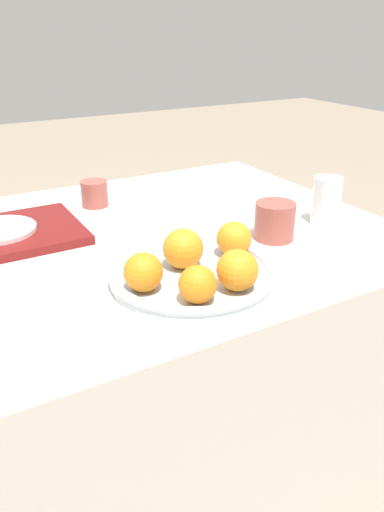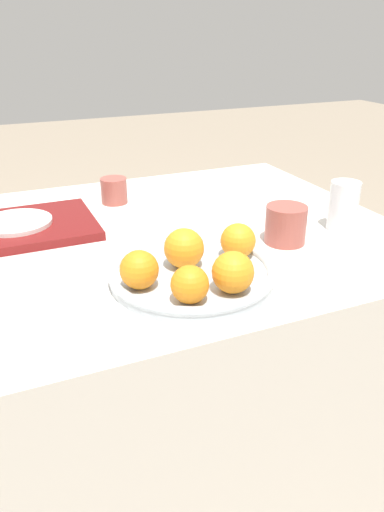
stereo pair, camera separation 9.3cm
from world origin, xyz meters
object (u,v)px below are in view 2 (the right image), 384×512
Objects in this scene: orange_0 at (190,284)px; water_glass at (343,206)px; serving_tray at (17,228)px; orange_3 at (139,270)px; orange_2 at (233,272)px; orange_4 at (238,241)px; side_plate at (16,222)px; fruit_platter at (192,273)px; cup_0 at (286,224)px; cup_1 at (114,191)px; orange_1 at (184,248)px.

water_glass is (0.48, 0.20, 0.01)m from orange_0.
orange_3 is at bearing -67.12° from serving_tray.
orange_2 is (0.08, 0.00, 0.00)m from orange_0.
side_plate is at bearing 137.07° from orange_4.
orange_4 is at bearing -42.93° from serving_tray.
cup_0 reaches higher than fruit_platter.
orange_1 is at bearing -89.08° from cup_1.
orange_2 is at bearing -72.05° from orange_1.
orange_0 reaches higher than serving_tray.
orange_2 is (0.04, -0.12, -0.00)m from orange_1.
orange_3 is (-0.11, -0.02, 0.04)m from fruit_platter.
cup_1 is at bearing 23.49° from serving_tray.
orange_1 is at bearing 108.85° from fruit_platter.
side_plate is (-0.17, 0.40, -0.03)m from orange_3.
orange_2 is 0.60m from cup_1.
orange_2 reaches higher than cup_1.
orange_3 is 0.53m from cup_1.
orange_1 is at bearing -52.65° from serving_tray.
serving_tray is (-0.17, 0.40, -0.04)m from orange_3.
water_glass is at bearing 13.84° from orange_4.
orange_1 is 0.85× the size of cup_0.
fruit_platter is at bearing -88.27° from cup_1.
cup_1 is (0.27, 0.12, 0.01)m from side_plate.
water_glass is (0.43, 0.10, 0.04)m from fruit_platter.
orange_4 is 0.17m from cup_0.
water_glass is 0.59m from cup_1.
water_glass is (0.32, 0.08, 0.00)m from orange_4.
water_glass reaches higher than orange_2.
cup_0 is at bearing 31.34° from orange_0.
serving_tray is 0.62m from cup_0.
orange_1 is 1.10× the size of orange_4.
fruit_platter is 4.58× the size of orange_3.
orange_1 reaches higher than orange_2.
side_plate is 0.29m from cup_1.
fruit_platter is 0.27m from cup_0.
cup_1 is at bearing 23.49° from side_plate.
orange_2 is at bearing -56.93° from side_plate.
orange_0 is 0.08m from orange_2.
orange_3 is (-0.06, 0.08, 0.00)m from orange_0.
orange_0 is 0.93× the size of cup_1.
orange_1 is 0.47m from cup_1.
orange_1 is 0.45m from side_plate.
orange_0 is 0.13m from orange_1.
orange_3 is at bearing -156.25° from orange_1.
side_plate is at bearing 115.52° from orange_0.
orange_0 is 0.56× the size of water_glass.
orange_4 is 0.61× the size of water_glass.
water_glass is 0.17m from cup_0.
serving_tray is (-0.28, 0.38, -0.00)m from fruit_platter.
cup_0 is (0.23, 0.18, -0.01)m from orange_2.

